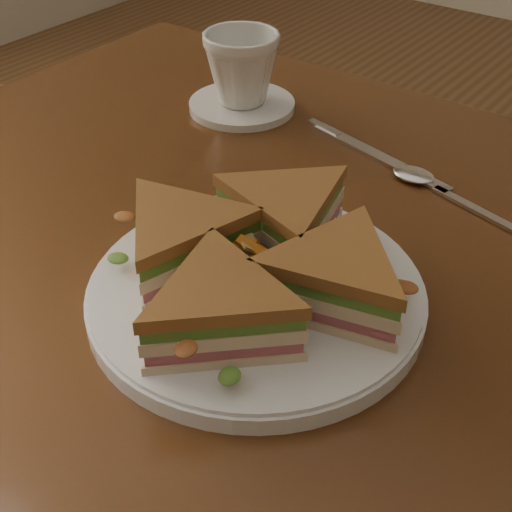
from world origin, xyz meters
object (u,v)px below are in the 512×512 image
object	(u,v)px
table	(342,353)
plate	(256,295)
sandwich_wedges	(256,261)
saucer	(242,105)
spoon	(430,184)
coffee_cup	(241,68)
knife	(369,152)

from	to	relation	value
table	plate	size ratio (longest dim) A/B	4.13
sandwich_wedges	saucer	bearing A→B (deg)	129.33
spoon	saucer	size ratio (longest dim) A/B	1.32
sandwich_wedges	coffee_cup	size ratio (longest dim) A/B	3.19
plate	saucer	world-z (taller)	plate
sandwich_wedges	plate	bearing A→B (deg)	135.00
spoon	coffee_cup	size ratio (longest dim) A/B	1.87
table	coffee_cup	world-z (taller)	coffee_cup
coffee_cup	sandwich_wedges	bearing A→B (deg)	-36.21
plate	sandwich_wedges	world-z (taller)	sandwich_wedges
table	plate	distance (m)	0.14
table	coffee_cup	distance (m)	0.39
table	sandwich_wedges	size ratio (longest dim) A/B	3.90
sandwich_wedges	coffee_cup	xyz separation A→B (m)	(-0.24, 0.30, 0.01)
plate	spoon	distance (m)	0.27
spoon	knife	bearing A→B (deg)	177.74
spoon	coffee_cup	xyz separation A→B (m)	(-0.28, 0.03, 0.05)
plate	sandwich_wedges	xyz separation A→B (m)	(0.00, -0.00, 0.04)
plate	spoon	bearing A→B (deg)	81.78
table	plate	bearing A→B (deg)	-120.16
spoon	coffee_cup	world-z (taller)	coffee_cup
saucer	coffee_cup	bearing A→B (deg)	0.00
table	saucer	distance (m)	0.38
table	coffee_cup	size ratio (longest dim) A/B	12.44
table	saucer	bearing A→B (deg)	143.23
table	knife	distance (m)	0.25
knife	plate	bearing A→B (deg)	-66.40
plate	sandwich_wedges	size ratio (longest dim) A/B	0.94
coffee_cup	saucer	bearing A→B (deg)	0.00
table	plate	world-z (taller)	plate
sandwich_wedges	spoon	bearing A→B (deg)	81.78
saucer	coffee_cup	distance (m)	0.05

